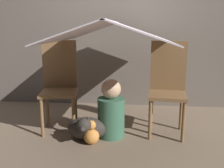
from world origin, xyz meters
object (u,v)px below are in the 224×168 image
object	(u,v)px
dog	(87,128)
person_front	(111,112)
chair_left	(59,83)
chair_right	(168,85)

from	to	relation	value
dog	person_front	bearing A→B (deg)	28.13
chair_left	person_front	world-z (taller)	chair_left
chair_right	dog	bearing A→B (deg)	-153.89
chair_left	person_front	size ratio (longest dim) A/B	1.60
chair_left	chair_right	distance (m)	1.21
chair_left	dog	size ratio (longest dim) A/B	2.46
chair_left	person_front	xyz separation A→B (m)	(0.61, -0.18, -0.27)
dog	chair_left	bearing A→B (deg)	139.50
chair_left	person_front	distance (m)	0.69
chair_left	dog	distance (m)	0.63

